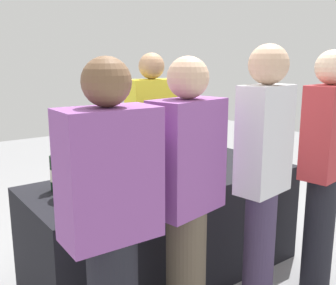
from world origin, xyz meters
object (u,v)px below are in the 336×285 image
object	(u,v)px
wine_bottle_1	(77,171)
guest_1	(187,197)
wine_bottle_3	(131,161)
guest_0	(111,224)
wine_bottle_4	(166,157)
wine_glass_2	(149,174)
wine_glass_0	(93,186)
wine_glass_3	(156,171)
wine_glass_4	(173,169)
ice_bucket	(75,179)
wine_bottle_6	(185,150)
wine_glass_1	(127,176)
guest_3	(324,164)
wine_bottle_0	(56,173)
wine_bottle_7	(207,146)
wine_bottle_2	(95,168)
wine_bottle_5	(173,154)
guest_2	(263,174)
server_pouring	(152,141)

from	to	relation	value
wine_bottle_1	guest_1	xyz separation A→B (m)	(0.28, -0.81, -0.01)
wine_bottle_3	guest_0	xyz separation A→B (m)	(-0.63, -0.86, -0.02)
wine_bottle_4	wine_glass_2	xyz separation A→B (m)	(-0.32, -0.25, -0.02)
wine_glass_0	wine_glass_3	size ratio (longest dim) A/B	0.99
wine_glass_4	guest_0	xyz separation A→B (m)	(-0.76, -0.54, -0.01)
wine_glass_4	ice_bucket	distance (m)	0.65
wine_bottle_4	wine_bottle_6	xyz separation A→B (m)	(0.26, 0.09, 0.00)
wine_glass_0	wine_glass_1	distance (m)	0.30
wine_bottle_3	guest_3	size ratio (longest dim) A/B	0.19
wine_bottle_0	wine_glass_4	bearing A→B (deg)	-25.58
wine_glass_3	wine_bottle_7	bearing A→B (deg)	22.44
wine_bottle_6	ice_bucket	world-z (taller)	wine_bottle_6
guest_0	wine_glass_4	bearing A→B (deg)	37.02
wine_glass_2	wine_bottle_6	bearing A→B (deg)	30.67
wine_bottle_2	guest_3	size ratio (longest dim) A/B	0.19
guest_0	wine_glass_1	bearing A→B (deg)	55.84
wine_bottle_5	wine_glass_1	world-z (taller)	wine_bottle_5
wine_bottle_1	wine_bottle_5	world-z (taller)	wine_bottle_5
wine_bottle_5	wine_glass_2	size ratio (longest dim) A/B	2.37
wine_bottle_1	guest_3	xyz separation A→B (m)	(1.37, -0.95, 0.03)
wine_bottle_0	wine_glass_0	xyz separation A→B (m)	(0.10, -0.33, -0.02)
wine_bottle_1	wine_bottle_2	xyz separation A→B (m)	(0.12, -0.02, 0.01)
wine_glass_1	guest_3	xyz separation A→B (m)	(1.14, -0.70, 0.05)
wine_bottle_0	wine_bottle_3	xyz separation A→B (m)	(0.56, -0.01, -0.01)
wine_glass_4	wine_glass_2	bearing A→B (deg)	179.34
wine_bottle_5	guest_2	xyz separation A→B (m)	(-0.00, -0.89, 0.05)
wine_bottle_2	wine_bottle_4	size ratio (longest dim) A/B	0.98
wine_bottle_6	wine_bottle_7	distance (m)	0.24
wine_bottle_1	wine_bottle_5	distance (m)	0.78
ice_bucket	server_pouring	world-z (taller)	server_pouring
guest_1	guest_2	distance (m)	0.51
wine_bottle_6	wine_glass_0	bearing A→B (deg)	-160.42
wine_glass_0	guest_3	size ratio (longest dim) A/B	0.08
wine_bottle_0	wine_glass_2	world-z (taller)	wine_bottle_0
wine_glass_4	server_pouring	size ratio (longest dim) A/B	0.08
wine_bottle_1	wine_bottle_2	size ratio (longest dim) A/B	0.98
wine_bottle_2	wine_glass_4	xyz separation A→B (m)	(0.43, -0.31, -0.01)
server_pouring	wine_glass_3	bearing A→B (deg)	63.12
wine_bottle_7	ice_bucket	distance (m)	1.27
wine_bottle_3	guest_3	world-z (taller)	guest_3
wine_glass_4	wine_glass_3	bearing A→B (deg)	162.07
guest_2	guest_3	xyz separation A→B (m)	(0.60, -0.03, -0.03)
wine_glass_2	wine_bottle_2	bearing A→B (deg)	127.65
wine_glass_4	ice_bucket	size ratio (longest dim) A/B	0.66
wine_bottle_2	wine_bottle_6	size ratio (longest dim) A/B	0.96
wine_bottle_6	wine_bottle_1	bearing A→B (deg)	-179.21
wine_bottle_4	guest_1	distance (m)	0.84
wine_bottle_0	wine_bottle_6	size ratio (longest dim) A/B	1.01
guest_0	wine_glass_3	bearing A→B (deg)	43.24
wine_bottle_5	wine_glass_0	distance (m)	0.87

